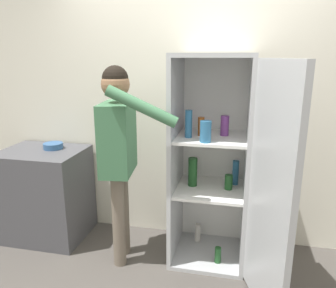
{
  "coord_description": "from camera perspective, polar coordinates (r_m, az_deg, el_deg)",
  "views": [
    {
      "loc": [
        0.43,
        -2.1,
        1.8
      ],
      "look_at": [
        -0.17,
        0.61,
        1.05
      ],
      "focal_mm": 35.0,
      "sensor_mm": 36.0,
      "label": 1
    }
  ],
  "objects": [
    {
      "name": "wall_back",
      "position": [
        3.15,
        4.42,
        5.55
      ],
      "size": [
        7.0,
        0.06,
        2.55
      ],
      "color": "silver",
      "rests_on": "ground_plane"
    },
    {
      "name": "bowl",
      "position": [
        3.43,
        -19.37,
        -0.31
      ],
      "size": [
        0.19,
        0.19,
        0.06
      ],
      "color": "#335B8E",
      "rests_on": "counter"
    },
    {
      "name": "refrigerator",
      "position": [
        2.77,
        9.4,
        -3.79
      ],
      "size": [
        0.9,
        1.25,
        1.82
      ],
      "color": "#B7BABC",
      "rests_on": "ground_plane"
    },
    {
      "name": "person",
      "position": [
        2.76,
        -8.56,
        0.4
      ],
      "size": [
        0.7,
        0.57,
        1.73
      ],
      "color": "#726656",
      "rests_on": "ground_plane"
    },
    {
      "name": "counter",
      "position": [
        3.56,
        -20.52,
        -8.08
      ],
      "size": [
        0.79,
        0.63,
        0.91
      ],
      "color": "#4C4C51",
      "rests_on": "ground_plane"
    }
  ]
}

